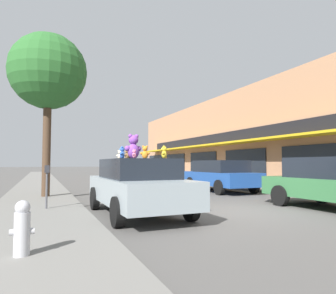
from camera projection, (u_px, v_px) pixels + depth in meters
ground_plane at (241, 211)px, 9.03m from camera, size 260.00×260.00×0.00m
sidewalk_near at (37, 224)px, 6.82m from camera, size 2.65×90.00×0.12m
storefront_row at (299, 142)px, 25.82m from camera, size 17.12×33.48×6.66m
plush_art_car at (138, 185)px, 8.50m from camera, size 2.12×4.68×1.58m
teddy_bear_giant at (133, 147)px, 8.58m from camera, size 0.54×0.36×0.72m
teddy_bear_blue at (122, 153)px, 8.09m from camera, size 0.19×0.25×0.34m
teddy_bear_orange at (145, 152)px, 8.13m from camera, size 0.27×0.18×0.36m
teddy_bear_brown at (127, 154)px, 9.13m from camera, size 0.22×0.20×0.31m
teddy_bear_yellow at (164, 152)px, 7.71m from camera, size 0.20×0.24×0.33m
teddy_bear_black at (129, 156)px, 9.37m from camera, size 0.18×0.12×0.24m
teddy_bear_cream at (120, 155)px, 9.31m from camera, size 0.21×0.14×0.29m
teddy_bear_pink at (134, 154)px, 7.37m from camera, size 0.14×0.17×0.23m
parked_car_far_center at (220, 175)px, 15.44m from camera, size 2.17×4.57×1.60m
street_tree at (48, 72)px, 12.33m from camera, size 3.11×3.11×6.67m
fire_hydrant at (22, 228)px, 4.32m from camera, size 0.33×0.22×0.79m
parking_meter at (47, 181)px, 8.84m from camera, size 0.14×0.10×1.27m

